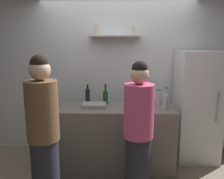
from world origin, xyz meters
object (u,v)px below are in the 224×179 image
refrigerator (197,106)px  wine_bottle_dark_glass (88,95)px  baking_pan (94,105)px  person_pink_top (138,134)px  utensil_holder (137,100)px  wine_bottle_pale_glass (166,101)px  wine_bottle_green_glass (106,97)px  wine_bottle_amber_glass (147,95)px  water_bottle_plastic (158,98)px  person_brown_jacket (44,136)px

refrigerator → wine_bottle_dark_glass: refrigerator is taller
baking_pan → person_pink_top: person_pink_top is taller
utensil_holder → wine_bottle_pale_glass: wine_bottle_pale_glass is taller
wine_bottle_pale_glass → wine_bottle_green_glass: bearing=163.4°
baking_pan → wine_bottle_amber_glass: 0.80m
utensil_holder → wine_bottle_green_glass: bearing=179.7°
wine_bottle_amber_glass → wine_bottle_dark_glass: 0.90m
baking_pan → wine_bottle_amber_glass: size_ratio=1.03×
wine_bottle_dark_glass → wine_bottle_pale_glass: bearing=-18.0°
person_pink_top → wine_bottle_pale_glass: bearing=-50.1°
utensil_holder → water_bottle_plastic: bearing=-5.7°
person_pink_top → wine_bottle_dark_glass: bearing=21.7°
wine_bottle_amber_glass → water_bottle_plastic: size_ratio=1.42×
wine_bottle_green_glass → person_brown_jacket: 1.21m
wine_bottle_dark_glass → person_brown_jacket: size_ratio=0.17×
person_pink_top → utensil_holder: bearing=-17.9°
wine_bottle_green_glass → person_pink_top: bearing=-63.4°
person_pink_top → wine_bottle_amber_glass: bearing=-27.4°
wine_bottle_amber_glass → wine_bottle_dark_glass: bearing=174.8°
refrigerator → wine_bottle_dark_glass: size_ratio=5.98×
wine_bottle_green_glass → wine_bottle_pale_glass: (0.84, -0.25, 0.00)m
wine_bottle_amber_glass → wine_bottle_dark_glass: wine_bottle_amber_glass is taller
wine_bottle_green_glass → person_brown_jacket: bearing=-120.6°
utensil_holder → refrigerator: bearing=10.5°
wine_bottle_pale_glass → water_bottle_plastic: 0.22m
wine_bottle_amber_glass → water_bottle_plastic: wine_bottle_amber_glass is taller
wine_bottle_amber_glass → wine_bottle_pale_glass: (0.22, -0.28, -0.01)m
wine_bottle_amber_glass → water_bottle_plastic: bearing=-22.0°
wine_bottle_dark_glass → wine_bottle_pale_glass: (1.12, -0.36, 0.00)m
wine_bottle_amber_glass → wine_bottle_pale_glass: size_ratio=1.09×
utensil_holder → wine_bottle_amber_glass: bearing=13.0°
refrigerator → person_brown_jacket: 2.36m
wine_bottle_amber_glass → baking_pan: bearing=-164.5°
utensil_holder → wine_bottle_green_glass: wine_bottle_green_glass is taller
wine_bottle_dark_glass → water_bottle_plastic: bearing=-7.9°
refrigerator → wine_bottle_amber_glass: size_ratio=5.22×
wine_bottle_amber_glass → refrigerator: bearing=10.0°
wine_bottle_green_glass → person_brown_jacket: size_ratio=0.17×
person_pink_top → water_bottle_plastic: bearing=-38.6°
refrigerator → utensil_holder: size_ratio=7.87×
wine_bottle_dark_glass → baking_pan: bearing=-66.5°
water_bottle_plastic → refrigerator: bearing=17.8°
utensil_holder → person_brown_jacket: (-1.08, -1.03, -0.15)m
refrigerator → wine_bottle_pale_glass: refrigerator is taller
baking_pan → utensil_holder: utensil_holder is taller
refrigerator → utensil_holder: refrigerator is taller
refrigerator → wine_bottle_dark_glass: (-1.70, -0.06, 0.19)m
wine_bottle_amber_glass → wine_bottle_green_glass: 0.62m
wine_bottle_green_glass → refrigerator: bearing=7.0°
wine_bottle_green_glass → wine_bottle_pale_glass: size_ratio=0.97×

